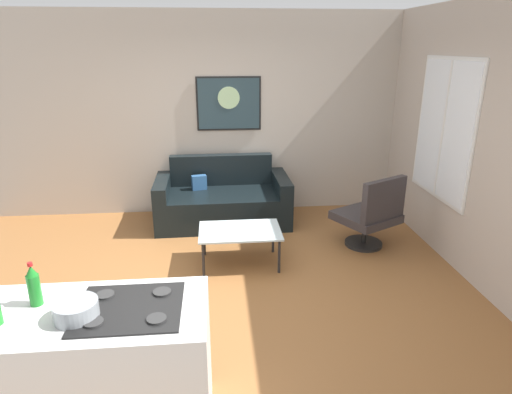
% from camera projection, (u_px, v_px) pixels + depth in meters
% --- Properties ---
extents(ground, '(6.40, 6.40, 0.04)m').
position_uv_depth(ground, '(220.00, 296.00, 4.36)').
color(ground, brown).
extents(back_wall, '(6.40, 0.05, 2.80)m').
position_uv_depth(back_wall, '(214.00, 116.00, 6.17)').
color(back_wall, '#B3A89A').
rests_on(back_wall, ground).
extents(right_wall, '(0.05, 6.40, 2.80)m').
position_uv_depth(right_wall, '(477.00, 144.00, 4.40)').
color(right_wall, '#B7A89A').
rests_on(right_wall, ground).
extents(couch, '(1.82, 0.95, 0.87)m').
position_uv_depth(couch, '(223.00, 201.00, 6.07)').
color(couch, black).
rests_on(couch, ground).
extents(coffee_table, '(0.90, 0.60, 0.41)m').
position_uv_depth(coffee_table, '(240.00, 233.00, 4.85)').
color(coffee_table, silver).
rests_on(coffee_table, ground).
extents(armchair, '(0.87, 0.86, 0.91)m').
position_uv_depth(armchair, '(371.00, 215.00, 5.23)').
color(armchair, black).
rests_on(armchair, ground).
extents(kitchen_counter, '(1.39, 0.69, 0.92)m').
position_uv_depth(kitchen_counter, '(95.00, 374.00, 2.67)').
color(kitchen_counter, silver).
rests_on(kitchen_counter, ground).
extents(soda_bottle_2, '(0.07, 0.07, 0.27)m').
position_uv_depth(soda_bottle_2, '(34.00, 286.00, 2.55)').
color(soda_bottle_2, '#1D7825').
rests_on(soda_bottle_2, kitchen_counter).
extents(mixing_bowl, '(0.25, 0.25, 0.10)m').
position_uv_depth(mixing_bowl, '(76.00, 310.00, 2.44)').
color(mixing_bowl, '#90979C').
rests_on(mixing_bowl, kitchen_counter).
extents(wall_painting, '(0.90, 0.03, 0.74)m').
position_uv_depth(wall_painting, '(229.00, 104.00, 6.09)').
color(wall_painting, black).
extents(window, '(0.03, 1.24, 1.59)m').
position_uv_depth(window, '(444.00, 130.00, 4.95)').
color(window, silver).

